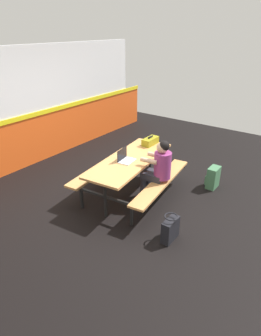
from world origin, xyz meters
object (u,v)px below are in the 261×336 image
student_nearer (158,167)px  picnic_table_main (130,167)px  tote_bag_bright (170,229)px  backpack_dark (213,178)px  laptop_silver (125,158)px  toolbox_grey (150,141)px

student_nearer → picnic_table_main: bearing=98.5°
student_nearer → tote_bag_bright: size_ratio=2.81×
picnic_table_main → backpack_dark: picnic_table_main is taller
picnic_table_main → student_nearer: (0.08, -0.55, 0.13)m
backpack_dark → tote_bag_bright: backpack_dark is taller
student_nearer → laptop_silver: size_ratio=3.51×
laptop_silver → toolbox_grey: laptop_silver is taller
picnic_table_main → student_nearer: 0.57m
laptop_silver → picnic_table_main: bearing=-10.1°
picnic_table_main → student_nearer: size_ratio=1.78×
toolbox_grey → backpack_dark: (0.35, -1.28, -0.60)m
laptop_silver → backpack_dark: bearing=-42.9°
tote_bag_bright → laptop_silver: bearing=65.1°
student_nearer → backpack_dark: size_ratio=2.74×
backpack_dark → tote_bag_bright: 1.91m
laptop_silver → toolbox_grey: bearing=4.6°
student_nearer → tote_bag_bright: 1.21m
backpack_dark → student_nearer: bearing=149.9°
picnic_table_main → tote_bag_bright: bearing=-119.7°
student_nearer → backpack_dark: (1.09, -0.63, -0.49)m
toolbox_grey → laptop_silver: bearing=-175.4°
picnic_table_main → tote_bag_bright: picnic_table_main is taller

